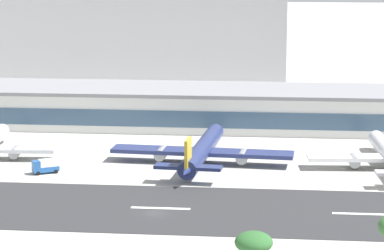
{
  "coord_description": "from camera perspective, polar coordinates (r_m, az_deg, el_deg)",
  "views": [
    {
      "loc": [
        23.8,
        -165.58,
        51.24
      ],
      "look_at": [
        2.26,
        53.06,
        7.23
      ],
      "focal_mm": 82.8,
      "sensor_mm": 36.0,
      "label": 1
    }
  ],
  "objects": [
    {
      "name": "terminal_building",
      "position": [
        258.13,
        1.08,
        1.16
      ],
      "size": [
        180.08,
        28.36,
        11.33
      ],
      "color": "silver",
      "rests_on": "ground_plane"
    },
    {
      "name": "service_box_truck_0",
      "position": [
        207.62,
        -9.42,
        -2.61
      ],
      "size": [
        6.39,
        5.12,
        3.25
      ],
      "rotation": [
        0.0,
        0.0,
        3.68
      ],
      "color": "#23569E",
      "rests_on": "ground_plane"
    },
    {
      "name": "palm_tree_3",
      "position": [
        120.12,
        3.99,
        -7.72
      ],
      "size": [
        5.18,
        5.18,
        13.9
      ],
      "color": "brown",
      "rests_on": "ground_plane"
    },
    {
      "name": "runway_centreline_dash_4",
      "position": [
        178.07,
        -2.04,
        -5.37
      ],
      "size": [
        12.0,
        1.2,
        0.01
      ],
      "primitive_type": "cube",
      "color": "white",
      "rests_on": "runway_strip"
    },
    {
      "name": "distant_hotel_block",
      "position": [
        351.33,
        -4.26,
        6.55
      ],
      "size": [
        125.88,
        36.81,
        44.33
      ],
      "primitive_type": "cube",
      "color": "#BCBCC1",
      "rests_on": "ground_plane"
    },
    {
      "name": "runway_strip",
      "position": [
        178.19,
        -2.3,
        -5.38
      ],
      "size": [
        800.0,
        33.1,
        0.08
      ],
      "primitive_type": "cube",
      "color": "#2D2D30",
      "rests_on": "ground_plane"
    },
    {
      "name": "airliner_gold_tail_gate_1",
      "position": [
        212.71,
        0.6,
        -1.71
      ],
      "size": [
        44.53,
        48.75,
        10.18
      ],
      "rotation": [
        0.0,
        0.0,
        1.49
      ],
      "color": "navy",
      "rests_on": "ground_plane"
    },
    {
      "name": "runway_centreline_dash_5",
      "position": [
        177.41,
        10.97,
        -5.64
      ],
      "size": [
        12.0,
        1.2,
        0.01
      ],
      "primitive_type": "cube",
      "color": "white",
      "rests_on": "runway_strip"
    },
    {
      "name": "ground_plane",
      "position": [
        174.95,
        -2.45,
        -5.71
      ],
      "size": [
        1400.0,
        1400.0,
        0.0
      ],
      "primitive_type": "plane",
      "color": "#B2AFA8"
    }
  ]
}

